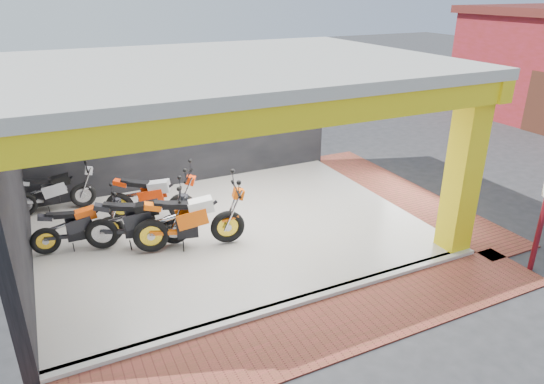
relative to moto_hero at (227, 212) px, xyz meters
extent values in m
plane|color=#2D2D30|center=(0.34, -1.34, -0.82)|extent=(80.00, 80.00, 0.00)
cube|color=silver|center=(0.34, 0.66, -0.77)|extent=(8.00, 6.00, 0.10)
cube|color=beige|center=(0.34, 0.66, 2.78)|extent=(8.40, 6.40, 0.20)
cube|color=black|center=(0.34, 3.76, 0.93)|extent=(8.20, 0.20, 3.50)
cube|color=black|center=(-3.76, 0.66, 0.93)|extent=(0.20, 6.20, 3.50)
cube|color=yellow|center=(4.09, -2.09, 0.93)|extent=(0.50, 0.50, 3.50)
cube|color=yellow|center=(0.34, -2.34, 2.48)|extent=(8.40, 0.30, 0.40)
cube|color=yellow|center=(4.34, 0.66, 2.48)|extent=(0.30, 6.40, 0.40)
cube|color=silver|center=(0.34, -2.36, -0.77)|extent=(8.00, 0.20, 0.10)
cube|color=brown|center=(0.34, -3.14, -0.80)|extent=(9.00, 1.40, 0.03)
cube|color=brown|center=(5.14, 0.66, -0.80)|extent=(1.40, 7.00, 0.03)
cube|color=#3F1E14|center=(13.32, 3.16, 0.28)|extent=(0.06, 1.00, 2.20)
cylinder|color=#5E0E16|center=(4.87, -3.34, 0.42)|extent=(0.10, 0.10, 2.47)
camera|label=1|loc=(-3.03, -8.33, 4.17)|focal=32.00mm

